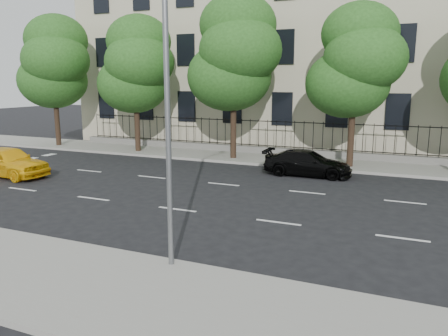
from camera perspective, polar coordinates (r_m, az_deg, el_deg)
The scene contains 13 objects.
ground at distance 14.83m, azimuth -10.86°, elevation -7.89°, with size 120.00×120.00×0.00m, color black.
near_sidewalk at distance 11.95m, azimuth -21.87°, elevation -12.97°, with size 60.00×4.00×0.15m, color gray.
far_sidewalk at distance 27.18m, azimuth 5.76°, elevation 1.18°, with size 60.00×4.00×0.15m, color gray.
lane_markings at distance 18.77m, azimuth -2.76°, elevation -3.58°, with size 49.60×4.62×0.01m, color silver, non-canonical shape.
masonry_building at distance 35.66m, azimuth 10.60°, elevation 17.87°, with size 34.60×12.11×18.50m.
iron_fence at distance 28.70m, azimuth 6.80°, elevation 2.85°, with size 30.00×0.50×2.20m.
street_light at distance 11.21m, azimuth -6.11°, elevation 12.91°, with size 0.25×3.32×8.05m.
tree_a at distance 34.56m, azimuth -21.22°, elevation 12.71°, with size 5.71×5.31×9.39m.
tree_b at distance 30.13m, azimuth -11.33°, elevation 13.02°, with size 5.53×5.12×8.97m.
tree_c at distance 26.87m, azimuth 1.48°, elevation 14.68°, with size 5.89×5.50×9.80m.
tree_d at distance 25.11m, azimuth 16.91°, elevation 13.14°, with size 5.34×4.94×8.84m.
yellow_taxi at distance 24.86m, azimuth -26.40°, elevation 0.76°, with size 1.85×4.60×1.57m, color yellow.
black_sedan at distance 22.96m, azimuth 10.85°, elevation 0.63°, with size 1.83×4.51×1.31m, color black.
Camera 1 is at (7.94, -11.56, 4.82)m, focal length 35.00 mm.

